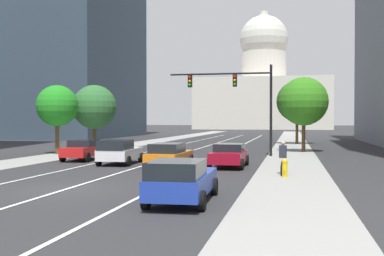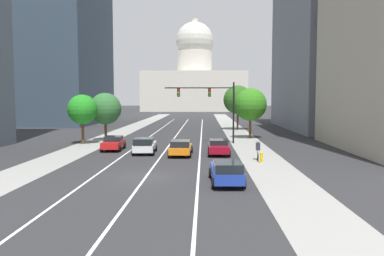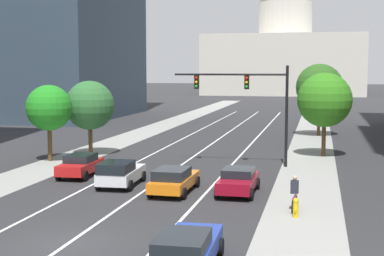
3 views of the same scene
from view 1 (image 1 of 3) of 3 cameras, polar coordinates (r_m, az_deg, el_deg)
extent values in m
plane|color=#2B2B2D|center=(58.25, 3.14, -1.79)|extent=(400.00, 400.00, 0.00)
cube|color=gray|center=(55.49, -6.76, -1.92)|extent=(3.76, 130.00, 0.01)
cube|color=gray|center=(52.58, 11.90, -2.10)|extent=(3.76, 130.00, 0.01)
cube|color=white|center=(44.36, -4.31, -2.64)|extent=(0.16, 90.00, 0.01)
cube|color=white|center=(43.51, 0.12, -2.70)|extent=(0.16, 90.00, 0.01)
cube|color=white|center=(42.93, 4.70, -2.76)|extent=(0.16, 90.00, 0.01)
cube|color=#334251|center=(82.81, -14.44, 14.03)|extent=(17.91, 26.36, 43.11)
cube|color=beige|center=(153.87, 8.61, 2.81)|extent=(40.98, 29.66, 15.59)
cylinder|color=beige|center=(154.75, 8.62, 7.34)|extent=(14.13, 14.13, 8.86)
sphere|color=beige|center=(155.95, 8.63, 10.50)|extent=(15.34, 15.34, 15.34)
cylinder|color=beige|center=(157.24, 8.64, 12.98)|extent=(2.76, 2.76, 3.84)
cube|color=red|center=(33.65, -12.93, -2.74)|extent=(1.83, 4.05, 0.63)
cube|color=black|center=(33.71, -12.87, -1.79)|extent=(1.64, 2.03, 0.47)
cylinder|color=black|center=(35.27, -13.34, -3.08)|extent=(0.23, 0.64, 0.64)
cylinder|color=black|center=(34.60, -10.70, -3.15)|extent=(0.23, 0.64, 0.64)
cylinder|color=black|center=(32.80, -15.28, -3.39)|extent=(0.23, 0.64, 0.64)
cylinder|color=black|center=(32.08, -12.48, -3.48)|extent=(0.23, 0.64, 0.64)
cube|color=silver|center=(30.41, -8.57, -3.09)|extent=(2.04, 4.28, 0.66)
cube|color=black|center=(29.41, -9.18, -2.01)|extent=(1.80, 2.29, 0.58)
cylinder|color=black|center=(32.08, -9.37, -3.47)|extent=(0.25, 0.65, 0.64)
cylinder|color=black|center=(31.54, -6.17, -3.54)|extent=(0.25, 0.65, 0.64)
cylinder|color=black|center=(29.40, -11.15, -3.88)|extent=(0.25, 0.65, 0.64)
cylinder|color=black|center=(28.81, -7.68, -3.97)|extent=(0.25, 0.65, 0.64)
cube|color=#1E389E|center=(16.28, -1.08, -6.62)|extent=(1.93, 4.73, 0.64)
cube|color=black|center=(15.13, -1.87, -4.95)|extent=(1.70, 2.39, 0.54)
cylinder|color=black|center=(18.04, -2.88, -6.91)|extent=(0.24, 0.65, 0.64)
cylinder|color=black|center=(17.75, 2.70, -7.04)|extent=(0.24, 0.65, 0.64)
cylinder|color=black|center=(15.00, -5.56, -8.53)|extent=(0.24, 0.65, 0.64)
cylinder|color=black|center=(14.64, 1.16, -8.76)|extent=(0.24, 0.65, 0.64)
cube|color=orange|center=(28.35, -2.69, -3.46)|extent=(1.89, 4.73, 0.57)
cube|color=black|center=(27.74, -3.01, -2.41)|extent=(1.72, 2.33, 0.54)
cylinder|color=black|center=(30.15, -3.58, -3.74)|extent=(0.23, 0.64, 0.64)
cylinder|color=black|center=(29.70, -0.15, -3.81)|extent=(0.23, 0.64, 0.64)
cylinder|color=black|center=(27.10, -5.46, -4.27)|extent=(0.23, 0.64, 0.64)
cylinder|color=black|center=(26.59, -1.68, -4.37)|extent=(0.23, 0.64, 0.64)
cube|color=maroon|center=(28.06, 4.46, -3.46)|extent=(1.85, 4.23, 0.62)
cube|color=black|center=(28.18, 4.50, -2.34)|extent=(1.69, 1.99, 0.45)
cylinder|color=black|center=(29.63, 3.10, -3.82)|extent=(0.23, 0.64, 0.64)
cylinder|color=black|center=(29.39, 6.60, -3.87)|extent=(0.23, 0.64, 0.64)
cylinder|color=black|center=(26.82, 2.10, -4.33)|extent=(0.23, 0.64, 0.64)
cylinder|color=black|center=(26.55, 5.97, -4.38)|extent=(0.23, 0.64, 0.64)
cylinder|color=black|center=(37.02, 9.47, 2.09)|extent=(0.20, 0.20, 7.06)
cylinder|color=black|center=(37.57, 3.36, 6.52)|extent=(7.98, 0.14, 0.14)
cube|color=black|center=(37.36, 5.18, 5.71)|extent=(0.32, 0.28, 0.96)
sphere|color=red|center=(37.24, 5.15, 6.19)|extent=(0.20, 0.20, 0.20)
sphere|color=orange|center=(37.22, 5.15, 5.73)|extent=(0.20, 0.20, 0.20)
sphere|color=green|center=(37.19, 5.15, 5.27)|extent=(0.20, 0.20, 0.20)
cube|color=black|center=(37.95, -0.24, 5.64)|extent=(0.32, 0.28, 0.96)
sphere|color=red|center=(37.83, -0.29, 6.11)|extent=(0.20, 0.20, 0.20)
sphere|color=orange|center=(37.81, -0.29, 5.66)|extent=(0.20, 0.20, 0.20)
sphere|color=green|center=(37.78, -0.29, 5.20)|extent=(0.20, 0.20, 0.20)
cylinder|color=yellow|center=(23.48, 11.09, -5.02)|extent=(0.26, 0.26, 0.70)
sphere|color=yellow|center=(23.44, 11.09, -3.98)|extent=(0.26, 0.26, 0.26)
cylinder|color=yellow|center=(23.32, 11.08, -4.98)|extent=(0.10, 0.12, 0.10)
cylinder|color=black|center=(24.24, 10.73, -4.88)|extent=(0.11, 0.66, 0.66)
cylinder|color=black|center=(25.27, 11.01, -4.64)|extent=(0.11, 0.66, 0.66)
cube|color=#A51919|center=(24.74, 10.87, -4.25)|extent=(0.16, 1.00, 0.36)
cube|color=#262833|center=(24.64, 10.86, -2.80)|extent=(0.39, 0.31, 0.64)
sphere|color=tan|center=(24.68, 10.89, -1.80)|extent=(0.22, 0.22, 0.22)
cylinder|color=#51381E|center=(56.45, 12.50, -0.22)|extent=(0.32, 0.32, 3.31)
sphere|color=#2C5C1E|center=(56.48, 12.51, 3.15)|extent=(4.75, 4.75, 4.75)
cylinder|color=#51381E|center=(42.53, 13.27, -0.84)|extent=(0.32, 0.32, 2.94)
sphere|color=#317A1B|center=(42.54, 13.28, 3.14)|extent=(4.24, 4.24, 4.24)
cylinder|color=#51381E|center=(40.43, -15.89, -1.06)|extent=(0.32, 0.32, 2.78)
sphere|color=#21871F|center=(40.43, -15.91, 2.59)|extent=(3.39, 3.39, 3.39)
cylinder|color=#51381E|center=(42.88, -11.63, -1.06)|extent=(0.32, 0.32, 2.59)
sphere|color=#2E6632|center=(42.87, -11.64, 2.50)|extent=(3.90, 3.90, 3.90)
camera|label=2|loc=(9.83, -136.44, 13.90)|focal=36.36mm
camera|label=3|loc=(4.93, 178.68, 54.38)|focal=53.18mm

